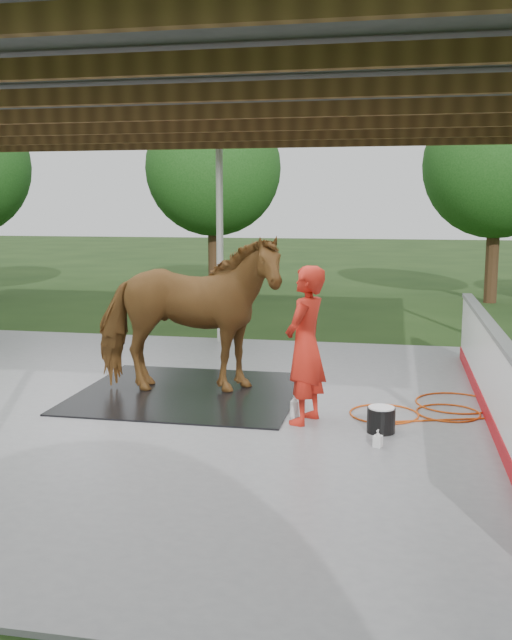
% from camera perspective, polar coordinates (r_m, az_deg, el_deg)
% --- Properties ---
extents(ground, '(100.00, 100.00, 0.00)m').
position_cam_1_polar(ground, '(9.79, -9.53, -7.06)').
color(ground, '#1E3814').
extents(concrete_slab, '(12.00, 10.00, 0.05)m').
position_cam_1_polar(concrete_slab, '(9.78, -9.53, -6.92)').
color(concrete_slab, slate).
rests_on(concrete_slab, ground).
extents(pavilion_structure, '(12.60, 10.60, 4.05)m').
position_cam_1_polar(pavilion_structure, '(9.49, -10.19, 16.61)').
color(pavilion_structure, beige).
rests_on(pavilion_structure, ground).
extents(dasher_board, '(0.16, 8.00, 1.15)m').
position_cam_1_polar(dasher_board, '(9.12, 18.64, -4.78)').
color(dasher_board, '#B30E16').
rests_on(dasher_board, concrete_slab).
extents(tree_belt, '(28.00, 28.00, 5.80)m').
position_cam_1_polar(tree_belt, '(10.21, -6.64, 15.14)').
color(tree_belt, '#382314').
rests_on(tree_belt, ground).
extents(rubber_mat, '(3.09, 2.90, 0.02)m').
position_cam_1_polar(rubber_mat, '(10.30, -5.40, -5.79)').
color(rubber_mat, black).
rests_on(rubber_mat, concrete_slab).
extents(horse, '(2.81, 1.63, 2.24)m').
position_cam_1_polar(horse, '(10.07, -5.50, 0.43)').
color(horse, brown).
rests_on(horse, rubber_mat).
extents(handler, '(0.67, 0.82, 1.95)m').
position_cam_1_polar(handler, '(8.73, 3.98, -2.02)').
color(handler, red).
rests_on(handler, concrete_slab).
extents(wash_bucket, '(0.33, 0.33, 0.31)m').
position_cam_1_polar(wash_bucket, '(8.65, 9.98, -7.82)').
color(wash_bucket, black).
rests_on(wash_bucket, concrete_slab).
extents(soap_bottle_a, '(0.16, 0.16, 0.31)m').
position_cam_1_polar(soap_bottle_a, '(9.07, 3.08, -6.91)').
color(soap_bottle_a, silver).
rests_on(soap_bottle_a, concrete_slab).
extents(soap_bottle_b, '(0.12, 0.12, 0.20)m').
position_cam_1_polar(soap_bottle_b, '(8.14, 9.72, -9.33)').
color(soap_bottle_b, '#338CD8').
rests_on(soap_bottle_b, concrete_slab).
extents(hose_coil, '(1.97, 1.68, 0.02)m').
position_cam_1_polar(hose_coil, '(9.74, 13.91, -6.91)').
color(hose_coil, '#BC430D').
rests_on(hose_coil, concrete_slab).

